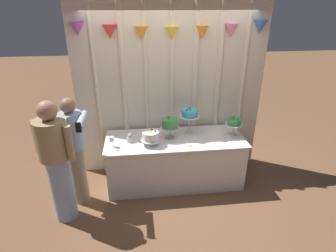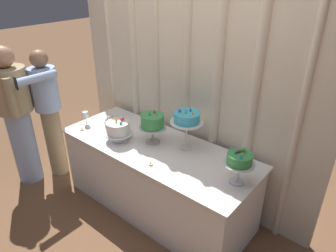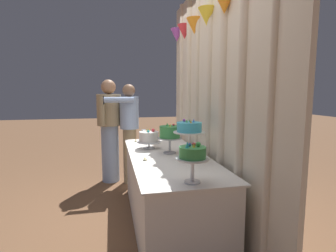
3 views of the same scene
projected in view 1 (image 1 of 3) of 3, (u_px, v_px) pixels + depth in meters
name	position (u px, v px, depth m)	size (l,w,h in m)	color
ground_plane	(175.00, 184.00, 4.21)	(24.00, 24.00, 0.00)	brown
draped_curtain	(172.00, 86.00, 4.13)	(2.91, 0.19, 2.67)	beige
cake_table	(175.00, 160.00, 4.14)	(2.05, 0.80, 0.76)	white
cake_display_leftmost	(151.00, 136.00, 3.76)	(0.29, 0.29, 0.24)	silver
cake_display_midleft	(170.00, 124.00, 3.92)	(0.27, 0.27, 0.34)	#B2B2B7
cake_display_midright	(190.00, 114.00, 4.03)	(0.31, 0.31, 0.41)	silver
cake_display_rightmost	(234.00, 123.00, 3.99)	(0.25, 0.25, 0.32)	silver
wine_glass	(112.00, 139.00, 3.71)	(0.06, 0.06, 0.15)	silver
flower_vase	(130.00, 138.00, 3.86)	(0.08, 0.09, 0.15)	#B2C1B2
tealight_far_left	(117.00, 150.00, 3.66)	(0.04, 0.04, 0.03)	beige
tealight_near_left	(190.00, 146.00, 3.76)	(0.04, 0.04, 0.03)	beige
guest_girl_blue_dress	(74.00, 148.00, 3.51)	(0.44, 0.56, 1.55)	#9E8966
guest_man_pink_jacket	(57.00, 160.00, 3.22)	(0.50, 0.50, 1.62)	#93ADD6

